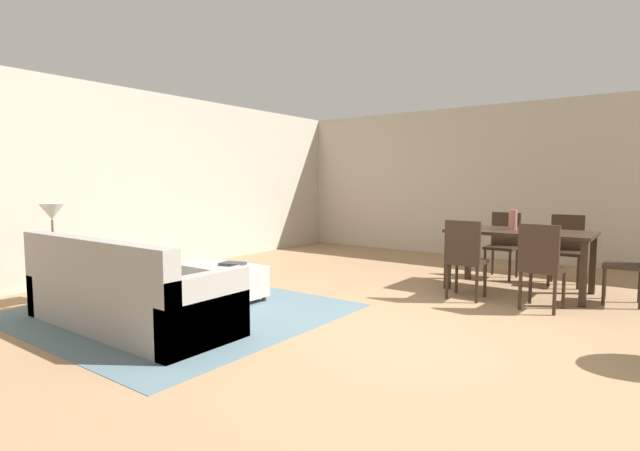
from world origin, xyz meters
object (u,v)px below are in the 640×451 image
(ottoman_table, at_px, (220,280))
(dining_chair_near_left, at_px, (465,255))
(dining_chair_head_east, at_px, (633,258))
(vase_centerpiece, at_px, (513,220))
(side_table, at_px, (54,262))
(table_lamp, at_px, (52,214))
(book_on_ottoman, at_px, (233,264))
(dining_table, at_px, (520,238))
(dining_chair_near_right, at_px, (541,262))
(couch, at_px, (125,296))
(dining_chair_far_left, at_px, (503,241))
(dining_chair_far_right, at_px, (566,245))

(ottoman_table, distance_m, dining_chair_near_left, 2.83)
(dining_chair_head_east, xyz_separation_m, vase_centerpiece, (-1.28, 0.01, 0.36))
(side_table, relative_size, dining_chair_near_left, 0.65)
(table_lamp, xyz_separation_m, book_on_ottoman, (1.49, 1.28, -0.58))
(side_table, distance_m, vase_centerpiece, 5.43)
(dining_table, bearing_deg, table_lamp, -137.45)
(vase_centerpiece, bearing_deg, dining_chair_near_right, -59.45)
(ottoman_table, relative_size, dining_chair_near_right, 1.11)
(side_table, bearing_deg, vase_centerpiece, 43.64)
(dining_chair_near_left, xyz_separation_m, book_on_ottoman, (-2.13, -1.59, -0.10))
(couch, relative_size, ottoman_table, 2.23)
(dining_chair_far_left, bearing_deg, table_lamp, -128.71)
(ottoman_table, xyz_separation_m, dining_table, (2.66, 2.48, 0.43))
(table_lamp, bearing_deg, dining_chair_far_left, 51.29)
(side_table, distance_m, dining_chair_near_left, 4.62)
(couch, xyz_separation_m, dining_table, (2.58, 3.72, 0.38))
(couch, relative_size, side_table, 3.82)
(couch, bearing_deg, dining_chair_head_east, 44.98)
(table_lamp, relative_size, dining_chair_far_left, 0.57)
(dining_chair_near_left, xyz_separation_m, dining_chair_head_east, (1.57, 0.85, 0.00))
(dining_chair_head_east, relative_size, vase_centerpiece, 3.70)
(dining_chair_near_right, bearing_deg, couch, -136.01)
(dining_chair_near_right, relative_size, dining_chair_far_left, 1.00)
(dining_chair_far_left, bearing_deg, ottoman_table, -124.40)
(ottoman_table, distance_m, vase_centerpiece, 3.66)
(side_table, height_order, dining_chair_near_left, dining_chair_near_left)
(dining_chair_far_right, bearing_deg, dining_chair_near_right, -89.33)
(book_on_ottoman, bearing_deg, dining_chair_near_right, 28.30)
(dining_chair_near_right, distance_m, dining_chair_far_right, 1.62)
(dining_chair_near_left, distance_m, vase_centerpiece, 0.99)
(dining_chair_far_right, distance_m, book_on_ottoman, 4.34)
(dining_table, xyz_separation_m, dining_chair_far_left, (-0.41, 0.81, -0.15))
(dining_chair_near_left, distance_m, dining_chair_head_east, 1.79)
(couch, relative_size, dining_chair_far_right, 2.47)
(ottoman_table, height_order, table_lamp, table_lamp)
(side_table, bearing_deg, dining_table, 42.55)
(ottoman_table, bearing_deg, couch, -86.19)
(couch, distance_m, dining_chair_head_east, 5.32)
(dining_chair_near_left, xyz_separation_m, dining_chair_far_right, (0.79, 1.61, 0.00))
(table_lamp, xyz_separation_m, vase_centerpiece, (3.92, 3.74, -0.12))
(dining_table, xyz_separation_m, dining_chair_near_left, (-0.39, -0.82, -0.15))
(dining_chair_head_east, distance_m, book_on_ottoman, 4.44)
(dining_chair_far_right, bearing_deg, book_on_ottoman, -132.39)
(book_on_ottoman, bearing_deg, vase_centerpiece, 45.37)
(dining_chair_near_left, relative_size, vase_centerpiece, 3.70)
(couch, distance_m, dining_chair_near_right, 4.17)
(couch, relative_size, dining_chair_far_left, 2.47)
(book_on_ottoman, bearing_deg, dining_table, 43.65)
(side_table, height_order, table_lamp, table_lamp)
(table_lamp, bearing_deg, couch, -1.27)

